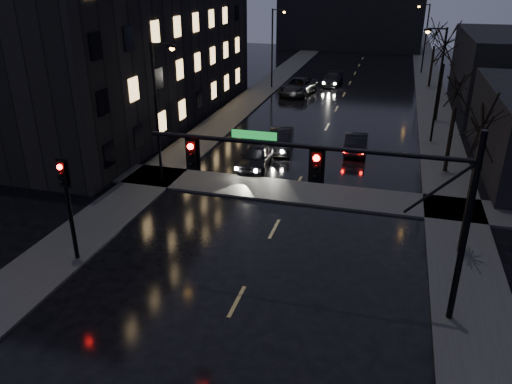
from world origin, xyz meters
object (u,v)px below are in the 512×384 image
Objects in this scene: oncoming_car_b at (281,140)px; oncoming_car_a at (256,156)px; lead_car at (356,142)px; oncoming_car_d at (332,79)px; oncoming_car_c at (298,86)px.

oncoming_car_a is at bearing -109.03° from oncoming_car_b.
oncoming_car_d is at bearing -79.98° from lead_car.
lead_car is at bearing -72.93° from oncoming_car_d.
oncoming_car_d is 1.07× the size of lead_car.
oncoming_car_b is 1.05× the size of lead_car.
lead_car reaches higher than oncoming_car_d.
oncoming_car_c is at bearing -112.05° from oncoming_car_d.
oncoming_car_c is (-1.44, 21.08, 0.09)m from oncoming_car_a.
oncoming_car_a reaches higher than oncoming_car_d.
oncoming_car_b is 0.98× the size of oncoming_car_d.
oncoming_car_a reaches higher than lead_car.
oncoming_car_a is 0.95× the size of oncoming_car_d.
oncoming_car_c reaches higher than oncoming_car_a.
oncoming_car_c is 1.40× the size of lead_car.
oncoming_car_c is at bearing -67.88° from lead_car.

